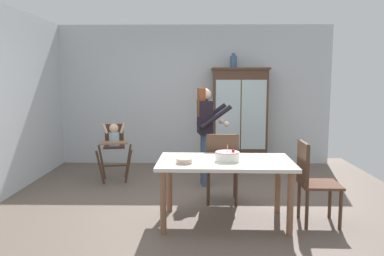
# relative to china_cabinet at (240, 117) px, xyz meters

# --- Properties ---
(ground_plane) EXTENTS (6.24, 6.24, 0.00)m
(ground_plane) POSITION_rel_china_cabinet_xyz_m (-0.88, -2.37, -0.94)
(ground_plane) COLOR #66564C
(wall_back) EXTENTS (5.32, 0.06, 2.70)m
(wall_back) POSITION_rel_china_cabinet_xyz_m (-0.88, 0.26, 0.41)
(wall_back) COLOR silver
(wall_back) RESTS_ON ground_plane
(china_cabinet) EXTENTS (1.07, 0.48, 1.88)m
(china_cabinet) POSITION_rel_china_cabinet_xyz_m (0.00, 0.00, 0.00)
(china_cabinet) COLOR #4C3323
(china_cabinet) RESTS_ON ground_plane
(ceramic_vase) EXTENTS (0.13, 0.13, 0.27)m
(ceramic_vase) POSITION_rel_china_cabinet_xyz_m (-0.13, 0.00, 1.05)
(ceramic_vase) COLOR #3D567F
(ceramic_vase) RESTS_ON china_cabinet
(high_chair_with_toddler) EXTENTS (0.67, 0.76, 0.95)m
(high_chair_with_toddler) POSITION_rel_china_cabinet_xyz_m (-2.16, -1.11, -0.29)
(high_chair_with_toddler) COLOR #4C3323
(high_chair_with_toddler) RESTS_ON ground_plane
(adult_person) EXTENTS (0.55, 0.54, 1.53)m
(adult_person) POSITION_rel_china_cabinet_xyz_m (-0.68, -1.33, 0.02)
(adult_person) COLOR #3D4C6B
(adult_person) RESTS_ON ground_plane
(dining_table) EXTENTS (1.56, 0.93, 0.74)m
(dining_table) POSITION_rel_china_cabinet_xyz_m (-0.48, -2.95, -0.30)
(dining_table) COLOR silver
(dining_table) RESTS_ON ground_plane
(birthday_cake) EXTENTS (0.28, 0.28, 0.19)m
(birthday_cake) POSITION_rel_china_cabinet_xyz_m (-0.45, -2.99, -0.15)
(birthday_cake) COLOR white
(birthday_cake) RESTS_ON dining_table
(serving_bowl) EXTENTS (0.18, 0.18, 0.05)m
(serving_bowl) POSITION_rel_china_cabinet_xyz_m (-0.94, -3.12, -0.18)
(serving_bowl) COLOR #C6AD93
(serving_bowl) RESTS_ON dining_table
(dining_chair_far_side) EXTENTS (0.46, 0.46, 0.96)m
(dining_chair_far_side) POSITION_rel_china_cabinet_xyz_m (-0.47, -2.28, -0.39)
(dining_chair_far_side) COLOR #4C3323
(dining_chair_far_side) RESTS_ON ground_plane
(dining_chair_right_end) EXTENTS (0.45, 0.45, 0.96)m
(dining_chair_right_end) POSITION_rel_china_cabinet_xyz_m (0.51, -2.97, -0.39)
(dining_chair_right_end) COLOR #4C3323
(dining_chair_right_end) RESTS_ON ground_plane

